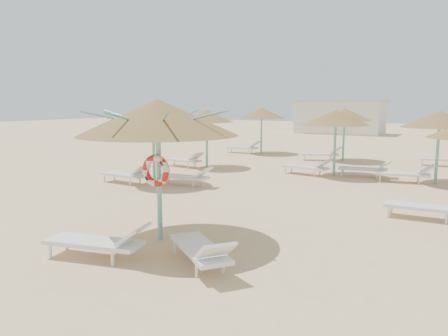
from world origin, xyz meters
The scene contains 6 objects.
ground centered at (0.00, 0.00, 0.00)m, with size 120.00×120.00×0.00m, color tan.
main_palapa centered at (-0.47, -0.26, 2.67)m, with size 3.42×3.42×3.07m.
lounger_main_a centered at (-0.73, -1.79, 0.36)m, with size 2.14×1.05×0.75m.
lounger_main_b centered at (1.20, -1.17, 0.35)m, with size 1.95×1.71×0.73m.
palapa_field centered at (-0.35, 10.96, 2.31)m, with size 14.29×13.78×2.71m.
service_hut centered at (-6.00, 35.00, 1.64)m, with size 8.40×4.40×3.25m.
Camera 1 is at (5.32, -7.60, 2.98)m, focal length 35.00 mm.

